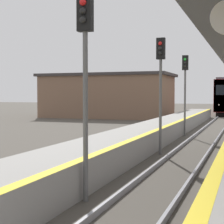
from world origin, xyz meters
TOP-DOWN VIEW (x-y plane):
  - signal_near at (-1.37, 5.63)m, footprint 0.36×0.31m
  - signal_mid at (-1.22, 13.15)m, footprint 0.36×0.31m
  - signal_far at (-1.36, 20.66)m, footprint 0.36×0.31m
  - station_building at (-12.48, 36.77)m, footprint 14.43×7.60m

SIDE VIEW (x-z plane):
  - station_building at x=-12.48m, z-range 0.01..4.83m
  - signal_near at x=-1.37m, z-range 0.96..5.91m
  - signal_mid at x=-1.22m, z-range 0.96..5.91m
  - signal_far at x=-1.36m, z-range 0.96..5.91m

